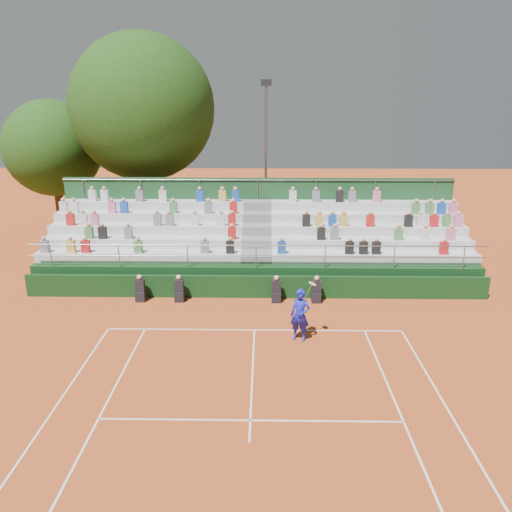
{
  "coord_description": "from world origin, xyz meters",
  "views": [
    {
      "loc": [
        0.35,
        -16.93,
        8.28
      ],
      "look_at": [
        0.0,
        3.5,
        1.8
      ],
      "focal_mm": 35.0,
      "sensor_mm": 36.0,
      "label": 1
    }
  ],
  "objects_px": {
    "tennis_player": "(300,315)",
    "tree_east": "(143,108)",
    "tree_west": "(53,148)",
    "floodlight_mast": "(266,152)"
  },
  "relations": [
    {
      "from": "tree_west",
      "to": "floodlight_mast",
      "type": "relative_size",
      "value": 0.89
    },
    {
      "from": "tree_west",
      "to": "floodlight_mast",
      "type": "bearing_deg",
      "value": -4.02
    },
    {
      "from": "tree_east",
      "to": "floodlight_mast",
      "type": "height_order",
      "value": "tree_east"
    },
    {
      "from": "floodlight_mast",
      "to": "tree_west",
      "type": "bearing_deg",
      "value": 175.98
    },
    {
      "from": "tennis_player",
      "to": "floodlight_mast",
      "type": "xyz_separation_m",
      "value": [
        -1.21,
        13.13,
        4.37
      ]
    },
    {
      "from": "tennis_player",
      "to": "tree_west",
      "type": "relative_size",
      "value": 0.27
    },
    {
      "from": "tennis_player",
      "to": "tree_east",
      "type": "distance_m",
      "value": 16.76
    },
    {
      "from": "tennis_player",
      "to": "tree_east",
      "type": "xyz_separation_m",
      "value": [
        -8.17,
        12.97,
        6.79
      ]
    },
    {
      "from": "tennis_player",
      "to": "tree_west",
      "type": "xyz_separation_m",
      "value": [
        -13.98,
        14.03,
        4.44
      ]
    },
    {
      "from": "tennis_player",
      "to": "floodlight_mast",
      "type": "height_order",
      "value": "floodlight_mast"
    }
  ]
}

